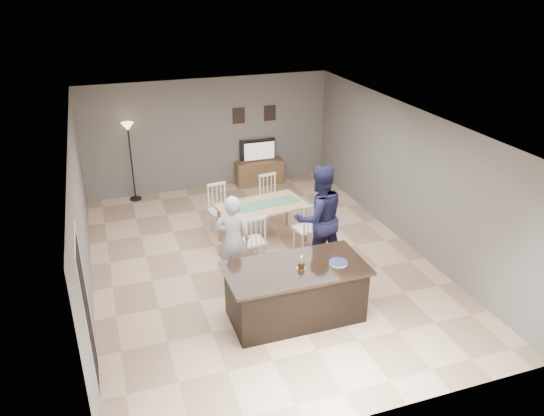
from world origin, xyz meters
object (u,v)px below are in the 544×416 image
object	(u,v)px
woman	(233,239)
plate_stack	(338,263)
dining_table	(262,211)
television	(258,150)
kitchen_island	(295,292)
birthday_cake	(301,265)
tv_console	(260,172)
man	(319,218)
floor_lamp	(129,141)

from	to	relation	value
woman	plate_stack	world-z (taller)	woman
plate_stack	dining_table	xyz separation A→B (m)	(-0.34, 2.71, -0.26)
plate_stack	dining_table	distance (m)	2.74
television	plate_stack	size ratio (longest dim) A/B	3.25
kitchen_island	birthday_cake	bearing A→B (deg)	-43.17
birthday_cake	plate_stack	distance (m)	0.59
birthday_cake	dining_table	xyz separation A→B (m)	(0.24, 2.64, -0.29)
television	tv_console	bearing A→B (deg)	90.00
kitchen_island	man	bearing A→B (deg)	54.12
dining_table	floor_lamp	bearing A→B (deg)	118.09
birthday_cake	woman	bearing A→B (deg)	115.93
man	birthday_cake	distance (m)	1.63
man	tv_console	bearing A→B (deg)	-96.31
kitchen_island	woman	world-z (taller)	woman
birthday_cake	floor_lamp	xyz separation A→B (m)	(-1.96, 5.63, 0.50)
kitchen_island	tv_console	xyz separation A→B (m)	(1.20, 5.57, -0.15)
tv_console	dining_table	bearing A→B (deg)	-106.68
plate_stack	television	bearing A→B (deg)	84.51
tv_console	man	size ratio (longest dim) A/B	0.61
woman	dining_table	size ratio (longest dim) A/B	0.76
man	plate_stack	xyz separation A→B (m)	(-0.30, -1.44, -0.06)
kitchen_island	birthday_cake	distance (m)	0.50
television	floor_lamp	size ratio (longest dim) A/B	0.49
kitchen_island	tv_console	size ratio (longest dim) A/B	1.79
television	birthday_cake	world-z (taller)	television
television	floor_lamp	bearing A→B (deg)	1.33
kitchen_island	dining_table	xyz separation A→B (m)	(0.30, 2.58, 0.21)
kitchen_island	floor_lamp	xyz separation A→B (m)	(-1.90, 5.57, 0.99)
television	birthday_cake	distance (m)	5.81
plate_stack	floor_lamp	size ratio (longest dim) A/B	0.15
kitchen_island	floor_lamp	world-z (taller)	floor_lamp
television	floor_lamp	world-z (taller)	floor_lamp
tv_console	plate_stack	world-z (taller)	plate_stack
tv_console	birthday_cake	bearing A→B (deg)	-101.42
tv_console	birthday_cake	world-z (taller)	birthday_cake
woman	dining_table	distance (m)	1.54
television	woman	distance (m)	4.66
man	dining_table	bearing A→B (deg)	-65.84
man	woman	bearing A→B (deg)	-4.29
tv_console	dining_table	world-z (taller)	dining_table
birthday_cake	plate_stack	world-z (taller)	birthday_cake
plate_stack	tv_console	bearing A→B (deg)	84.44
kitchen_island	floor_lamp	distance (m)	5.97
tv_console	floor_lamp	xyz separation A→B (m)	(-3.10, -0.00, 1.15)
tv_console	floor_lamp	bearing A→B (deg)	-179.97
birthday_cake	tv_console	bearing A→B (deg)	78.58
tv_console	man	xyz separation A→B (m)	(-0.25, -4.26, 0.68)
man	birthday_cake	bearing A→B (deg)	54.19
dining_table	man	bearing A→B (deg)	-71.12
television	dining_table	world-z (taller)	television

